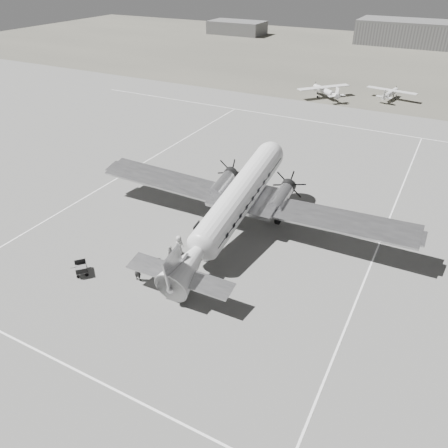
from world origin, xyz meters
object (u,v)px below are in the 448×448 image
at_px(ramp_agent, 171,254).
at_px(passenger, 179,245).
at_px(ground_crew, 137,271).
at_px(dc3_airliner, 234,206).
at_px(baggage_cart_far, 81,269).
at_px(shed_secondary, 237,28).
at_px(light_plane_left, 325,92).
at_px(hangar_main, 434,34).
at_px(baggage_cart_near, 151,265).
at_px(light_plane_right, 390,94).

height_order(ramp_agent, passenger, passenger).
bearing_deg(ramp_agent, ground_crew, -162.16).
relative_size(dc3_airliner, baggage_cart_far, 20.81).
height_order(baggage_cart_far, ground_crew, ground_crew).
xyz_separation_m(shed_secondary, ground_crew, (50.82, -119.87, -1.11)).
bearing_deg(light_plane_left, shed_secondary, 80.05).
distance_m(hangar_main, baggage_cart_near, 123.67).
height_order(light_plane_left, ground_crew, light_plane_left).
bearing_deg(light_plane_left, ramp_agent, -134.81).
bearing_deg(shed_secondary, ramp_agent, -66.04).
bearing_deg(shed_secondary, baggage_cart_near, -66.70).
height_order(shed_secondary, dc3_airliner, dc3_airliner).
bearing_deg(shed_secondary, hangar_main, 4.76).
bearing_deg(passenger, ramp_agent, -163.70).
xyz_separation_m(light_plane_left, ground_crew, (2.41, -58.75, -0.19)).
relative_size(hangar_main, light_plane_right, 4.65).
distance_m(hangar_main, shed_secondary, 60.22).
xyz_separation_m(dc3_airliner, baggage_cart_near, (-3.64, -8.11, -2.61)).
xyz_separation_m(shed_secondary, passenger, (51.81, -115.31, -1.07)).
distance_m(dc3_airliner, light_plane_left, 49.50).
height_order(light_plane_left, baggage_cart_far, light_plane_left).
xyz_separation_m(hangar_main, passenger, (-8.19, -120.31, -2.37)).
relative_size(shed_secondary, baggage_cart_far, 11.66).
distance_m(dc3_airliner, light_plane_right, 53.77).
xyz_separation_m(baggage_cart_far, ground_crew, (4.67, 1.46, 0.45)).
relative_size(baggage_cart_far, ground_crew, 0.87).
bearing_deg(hangar_main, light_plane_left, -99.94).
xyz_separation_m(hangar_main, shed_secondary, (-60.00, -5.00, -1.30)).
relative_size(light_plane_left, baggage_cart_near, 6.47).
height_order(light_plane_right, baggage_cart_far, light_plane_right).
bearing_deg(light_plane_right, ground_crew, -88.50).
bearing_deg(ground_crew, baggage_cart_far, 15.35).
height_order(shed_secondary, light_plane_left, shed_secondary).
relative_size(hangar_main, ground_crew, 23.70).
bearing_deg(light_plane_left, baggage_cart_far, -140.48).
height_order(hangar_main, baggage_cart_far, hangar_main).
relative_size(baggage_cart_far, passenger, 0.83).
height_order(ground_crew, passenger, passenger).
bearing_deg(light_plane_left, hangar_main, 31.73).
height_order(hangar_main, ground_crew, hangar_main).
bearing_deg(passenger, light_plane_left, 18.88).
height_order(hangar_main, dc3_airliner, hangar_main).
bearing_deg(baggage_cart_far, light_plane_right, 120.08).
height_order(shed_secondary, ramp_agent, shed_secondary).
bearing_deg(light_plane_right, baggage_cart_far, -92.36).
distance_m(dc3_airliner, baggage_cart_near, 9.26).
bearing_deg(baggage_cart_near, passenger, 50.67).
bearing_deg(baggage_cart_near, hangar_main, 62.43).
bearing_deg(ramp_agent, hangar_main, 31.09).
relative_size(baggage_cart_far, ramp_agent, 0.97).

